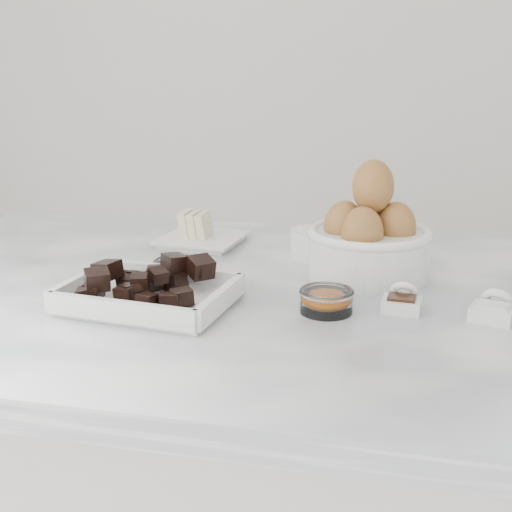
{
  "coord_description": "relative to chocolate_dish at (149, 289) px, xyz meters",
  "views": [
    {
      "loc": [
        0.25,
        -0.98,
        1.28
      ],
      "look_at": [
        0.02,
        0.03,
        0.98
      ],
      "focal_mm": 50.0,
      "sensor_mm": 36.0,
      "label": 1
    }
  ],
  "objects": [
    {
      "name": "sugar_ramekin",
      "position": [
        0.19,
        0.29,
        0.0
      ],
      "size": [
        0.08,
        0.08,
        0.05
      ],
      "color": "white",
      "rests_on": "marble_slab"
    },
    {
      "name": "salt_spoon",
      "position": [
        0.46,
        0.05,
        -0.01
      ],
      "size": [
        0.06,
        0.08,
        0.04
      ],
      "color": "white",
      "rests_on": "marble_slab"
    },
    {
      "name": "butter_plate",
      "position": [
        -0.03,
        0.33,
        -0.01
      ],
      "size": [
        0.16,
        0.16,
        0.06
      ],
      "color": "white",
      "rests_on": "marble_slab"
    },
    {
      "name": "chocolate_dish",
      "position": [
        0.0,
        0.0,
        0.0
      ],
      "size": [
        0.24,
        0.2,
        0.06
      ],
      "color": "white",
      "rests_on": "marble_slab"
    },
    {
      "name": "honey_bowl",
      "position": [
        -0.0,
        0.12,
        -0.01
      ],
      "size": [
        0.07,
        0.07,
        0.03
      ],
      "color": "white",
      "rests_on": "marble_slab"
    },
    {
      "name": "marble_slab",
      "position": [
        0.1,
        0.11,
        -0.04
      ],
      "size": [
        1.2,
        0.8,
        0.04
      ],
      "primitive_type": "cube",
      "color": "white",
      "rests_on": "cabinet"
    },
    {
      "name": "vanilla_spoon",
      "position": [
        0.34,
        0.06,
        -0.01
      ],
      "size": [
        0.05,
        0.07,
        0.04
      ],
      "color": "white",
      "rests_on": "marble_slab"
    },
    {
      "name": "zest_bowl",
      "position": [
        0.24,
        0.03,
        -0.01
      ],
      "size": [
        0.08,
        0.08,
        0.03
      ],
      "color": "white",
      "rests_on": "marble_slab"
    },
    {
      "name": "egg_bowl",
      "position": [
        0.28,
        0.2,
        0.04
      ],
      "size": [
        0.19,
        0.19,
        0.18
      ],
      "color": "white",
      "rests_on": "marble_slab"
    }
  ]
}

